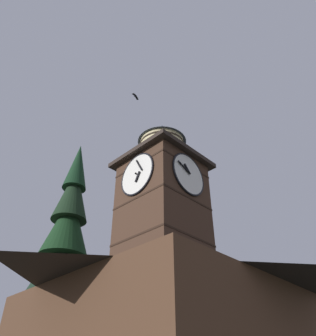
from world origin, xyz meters
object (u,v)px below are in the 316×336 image
Objects in this scene: pine_tree_behind at (58,287)px; flying_bird_high at (135,96)px; moon at (57,317)px; clock_tower at (162,192)px.

flying_bird_high reaches higher than pine_tree_behind.
pine_tree_behind is 24.96× the size of flying_bird_high.
moon is (-12.36, -21.03, 2.85)m from pine_tree_behind.
flying_bird_high is (0.38, -2.24, 8.69)m from clock_tower.
clock_tower is 0.48× the size of pine_tree_behind.
pine_tree_behind is at bearing -82.20° from clock_tower.
clock_tower is 5.67× the size of moon.
clock_tower is 11.99× the size of flying_bird_high.
pine_tree_behind reaches higher than clock_tower.
clock_tower is at bearing 97.80° from pine_tree_behind.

